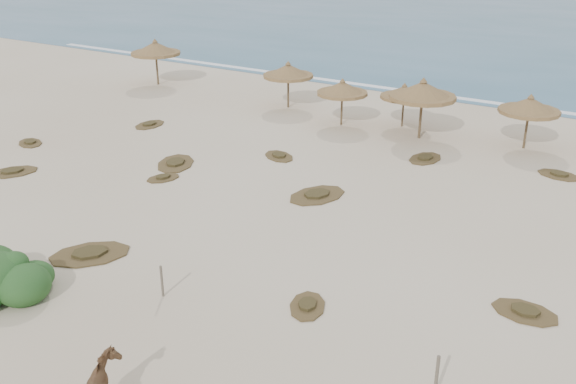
% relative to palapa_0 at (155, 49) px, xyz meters
% --- Properties ---
extents(ground, '(160.00, 160.00, 0.00)m').
position_rel_palapa_0_xyz_m(ground, '(17.56, -18.77, -2.43)').
color(ground, beige).
rests_on(ground, ground).
extents(ocean, '(200.00, 100.00, 0.01)m').
position_rel_palapa_0_xyz_m(ocean, '(17.56, 56.23, -2.43)').
color(ocean, '#295D7B').
rests_on(ocean, ground).
extents(foam_line, '(70.00, 0.60, 0.01)m').
position_rel_palapa_0_xyz_m(foam_line, '(17.56, 7.23, -2.43)').
color(foam_line, white).
rests_on(foam_line, ground).
extents(palapa_0, '(4.13, 4.13, 3.14)m').
position_rel_palapa_0_xyz_m(palapa_0, '(0.00, 0.00, 0.00)').
color(palapa_0, brown).
rests_on(palapa_0, ground).
extents(palapa_1, '(3.67, 3.67, 2.83)m').
position_rel_palapa_0_xyz_m(palapa_1, '(10.76, -0.26, -0.24)').
color(palapa_1, brown).
rests_on(palapa_1, ground).
extents(palapa_2, '(3.02, 3.02, 2.62)m').
position_rel_palapa_0_xyz_m(palapa_2, '(15.17, -1.77, -0.40)').
color(palapa_2, brown).
rests_on(palapa_2, ground).
extents(palapa_3, '(2.93, 2.93, 2.44)m').
position_rel_palapa_0_xyz_m(palapa_3, '(18.17, -0.29, -0.54)').
color(palapa_3, brown).
rests_on(palapa_3, ground).
extents(palapa_4, '(3.59, 3.59, 3.22)m').
position_rel_palapa_0_xyz_m(palapa_4, '(19.73, -1.75, 0.06)').
color(palapa_4, brown).
rests_on(palapa_4, ground).
extents(palapa_5, '(3.01, 3.01, 2.78)m').
position_rel_palapa_0_xyz_m(palapa_5, '(24.77, -0.49, -0.28)').
color(palapa_5, brown).
rests_on(palapa_5, ground).
extents(fence_post_near, '(0.08, 0.08, 1.04)m').
position_rel_palapa_0_xyz_m(fence_post_near, '(18.67, -20.36, -1.91)').
color(fence_post_near, '#6B6050').
rests_on(fence_post_near, ground).
extents(fence_post_far, '(0.09, 0.09, 1.20)m').
position_rel_palapa_0_xyz_m(fence_post_far, '(27.26, -20.33, -1.83)').
color(fence_post_far, '#6B6050').
rests_on(fence_post_far, ground).
extents(scrub_0, '(2.40, 2.63, 0.16)m').
position_rel_palapa_0_xyz_m(scrub_0, '(5.89, -16.15, -2.38)').
color(scrub_0, brown).
rests_on(scrub_0, ground).
extents(scrub_1, '(2.66, 3.02, 0.16)m').
position_rel_palapa_0_xyz_m(scrub_1, '(11.45, -11.44, -2.38)').
color(scrub_1, brown).
rests_on(scrub_1, ground).
extents(scrub_2, '(1.51, 1.77, 0.16)m').
position_rel_palapa_0_xyz_m(scrub_2, '(12.19, -13.13, -2.38)').
color(scrub_2, brown).
rests_on(scrub_2, ground).
extents(scrub_3, '(2.55, 3.10, 0.16)m').
position_rel_palapa_0_xyz_m(scrub_3, '(18.92, -11.22, -2.38)').
color(scrub_3, brown).
rests_on(scrub_3, ground).
extents(scrub_4, '(1.99, 1.34, 0.16)m').
position_rel_palapa_0_xyz_m(scrub_4, '(28.28, -15.52, -2.38)').
color(scrub_4, brown).
rests_on(scrub_4, ground).
extents(scrub_6, '(1.41, 2.05, 0.16)m').
position_rel_palapa_0_xyz_m(scrub_6, '(6.16, -7.49, -2.38)').
color(scrub_6, brown).
rests_on(scrub_6, ground).
extents(scrub_7, '(1.60, 2.21, 0.16)m').
position_rel_palapa_0_xyz_m(scrub_7, '(21.16, -4.65, -2.38)').
color(scrub_7, brown).
rests_on(scrub_7, ground).
extents(scrub_8, '(2.01, 1.74, 0.16)m').
position_rel_palapa_0_xyz_m(scrub_8, '(3.15, -13.05, -2.38)').
color(scrub_8, brown).
rests_on(scrub_8, ground).
extents(scrub_9, '(3.11, 3.24, 0.16)m').
position_rel_palapa_0_xyz_m(scrub_9, '(14.79, -19.72, -2.38)').
color(scrub_9, brown).
rests_on(scrub_9, ground).
extents(scrub_10, '(2.09, 1.56, 0.16)m').
position_rel_palapa_0_xyz_m(scrub_10, '(27.01, -3.55, -2.38)').
color(scrub_10, brown).
rests_on(scrub_10, ground).
extents(scrub_12, '(1.62, 1.91, 0.16)m').
position_rel_palapa_0_xyz_m(scrub_12, '(22.72, -18.58, -2.38)').
color(scrub_12, brown).
rests_on(scrub_12, ground).
extents(scrub_13, '(2.18, 1.94, 0.16)m').
position_rel_palapa_0_xyz_m(scrub_13, '(15.04, -8.05, -2.38)').
color(scrub_13, brown).
rests_on(scrub_13, ground).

